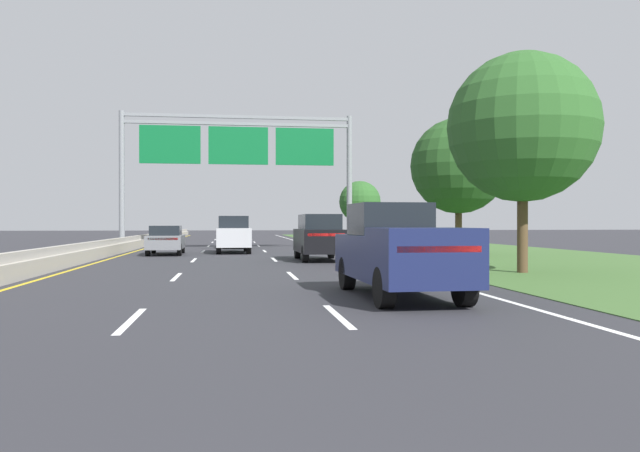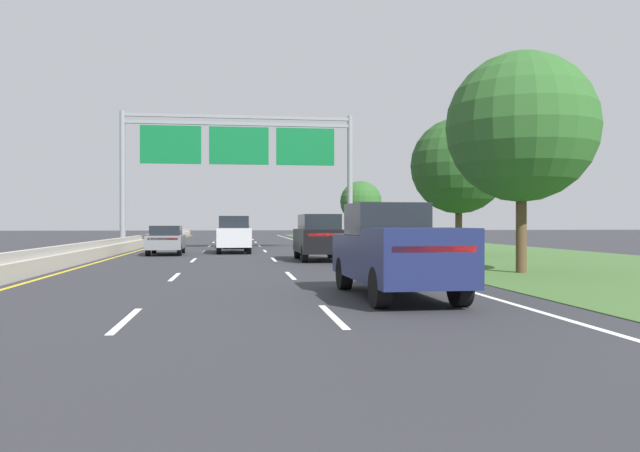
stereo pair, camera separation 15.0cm
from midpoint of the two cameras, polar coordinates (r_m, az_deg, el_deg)
name	(u,v)px [view 2 (the right image)]	position (r m, az deg, el deg)	size (l,w,h in m)	color
ground_plane	(234,253)	(35.98, -7.66, -2.46)	(220.00, 220.00, 0.00)	#2B2B30
lane_striping	(234,254)	(35.52, -7.66, -2.49)	(11.96, 106.00, 0.01)	white
grass_verge_right	(470,252)	(38.59, 13.55, -2.27)	(14.00, 110.00, 0.02)	#3D602D
median_barrier_concrete	(114,248)	(36.56, -18.07, -1.87)	(0.60, 110.00, 0.85)	#A8A399
overhead_sign_gantry	(239,152)	(41.45, -7.25, 6.65)	(15.06, 0.42, 8.85)	gray
pickup_truck_navy	(395,251)	(14.75, 7.10, -2.23)	(2.13, 5.45, 2.20)	#161E47
car_silver_centre_lane_suv	(233,234)	(36.48, -7.76, -0.70)	(2.03, 4.75, 2.11)	#B2B5BA
car_grey_left_lane_sedan	(166,240)	(35.11, -13.65, -1.20)	(1.92, 4.44, 1.57)	slate
car_black_right_lane_suv	(318,236)	(28.84, 0.01, -0.95)	(1.91, 4.70, 2.11)	black
car_darkgreen_centre_lane_sedan	(238,236)	(43.45, -7.38, -0.91)	(1.91, 4.44, 1.57)	#193D23
roadside_tree_near	(521,127)	(22.84, 17.97, 8.49)	(5.13, 5.13, 7.56)	#4C3823
roadside_tree_mid	(459,166)	(34.20, 12.59, 5.34)	(5.07, 5.07, 7.28)	#4C3823
roadside_tree_far	(361,202)	(49.65, 3.81, 2.19)	(3.28, 3.28, 5.03)	#4C3823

